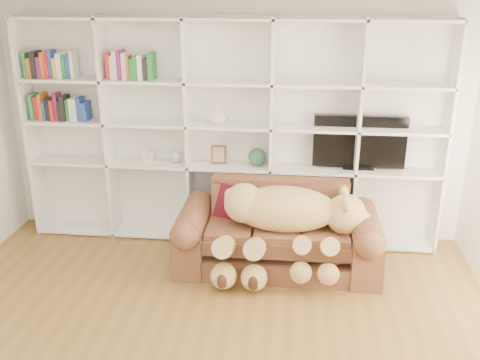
# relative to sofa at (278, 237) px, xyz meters

# --- Properties ---
(wall_back) EXTENTS (5.00, 0.02, 2.70)m
(wall_back) POSITION_rel_sofa_xyz_m (-0.55, 0.78, 1.04)
(wall_back) COLOR white
(wall_back) RESTS_ON floor
(bookshelf) EXTENTS (4.43, 0.35, 2.40)m
(bookshelf) POSITION_rel_sofa_xyz_m (-0.79, 0.64, 0.99)
(bookshelf) COLOR white
(bookshelf) RESTS_ON floor
(sofa) EXTENTS (1.98, 0.86, 0.83)m
(sofa) POSITION_rel_sofa_xyz_m (0.00, 0.00, 0.00)
(sofa) COLOR brown
(sofa) RESTS_ON floor
(teddy_bear) EXTENTS (1.50, 0.82, 0.87)m
(teddy_bear) POSITION_rel_sofa_xyz_m (0.07, -0.17, 0.27)
(teddy_bear) COLOR #D8B96C
(teddy_bear) RESTS_ON sofa
(throw_pillow) EXTENTS (0.42, 0.33, 0.39)m
(throw_pillow) POSITION_rel_sofa_xyz_m (-0.48, 0.14, 0.30)
(throw_pillow) COLOR #500D1B
(throw_pillow) RESTS_ON sofa
(gift_box) EXTENTS (0.37, 0.36, 0.23)m
(gift_box) POSITION_rel_sofa_xyz_m (0.64, -0.11, -0.20)
(gift_box) COLOR #BA4318
(gift_box) RESTS_ON floor
(tv) EXTENTS (0.95, 0.18, 0.56)m
(tv) POSITION_rel_sofa_xyz_m (0.80, 0.64, 0.83)
(tv) COLOR black
(tv) RESTS_ON bookshelf
(picture_frame) EXTENTS (0.16, 0.03, 0.20)m
(picture_frame) POSITION_rel_sofa_xyz_m (-0.67, 0.59, 0.66)
(picture_frame) COLOR #532E1C
(picture_frame) RESTS_ON bookshelf
(green_vase) EXTENTS (0.19, 0.19, 0.19)m
(green_vase) POSITION_rel_sofa_xyz_m (-0.26, 0.59, 0.65)
(green_vase) COLOR #2D593C
(green_vase) RESTS_ON bookshelf
(figurine_tall) EXTENTS (0.09, 0.09, 0.15)m
(figurine_tall) POSITION_rel_sofa_xyz_m (-1.49, 0.59, 0.63)
(figurine_tall) COLOR beige
(figurine_tall) RESTS_ON bookshelf
(figurine_short) EXTENTS (0.10, 0.10, 0.12)m
(figurine_short) POSITION_rel_sofa_xyz_m (-1.43, 0.59, 0.61)
(figurine_short) COLOR beige
(figurine_short) RESTS_ON bookshelf
(snow_globe) EXTENTS (0.12, 0.12, 0.12)m
(snow_globe) POSITION_rel_sofa_xyz_m (-1.15, 0.59, 0.62)
(snow_globe) COLOR silver
(snow_globe) RESTS_ON bookshelf
(shelf_vase) EXTENTS (0.22, 0.22, 0.19)m
(shelf_vase) POSITION_rel_sofa_xyz_m (-0.68, 0.59, 1.10)
(shelf_vase) COLOR silver
(shelf_vase) RESTS_ON bookshelf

